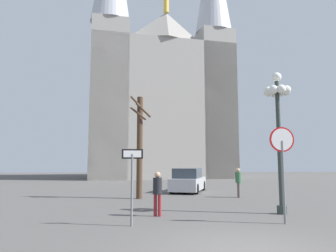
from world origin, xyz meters
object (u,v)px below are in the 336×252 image
Objects in this scene: cathedral at (158,94)px; bare_tree at (140,145)px; stop_sign at (282,155)px; parked_car_near_silver at (188,181)px; pedestrian_standing at (157,189)px; street_lamp at (278,111)px; pedestrian_walking at (238,180)px; one_way_arrow_sign at (132,176)px.

bare_tree is (-2.51, -24.77, -8.36)m from cathedral.
stop_sign is 0.65× the size of parked_car_near_silver.
parked_car_near_silver is 2.97× the size of pedestrian_standing.
cathedral is 6.71× the size of street_lamp.
pedestrian_standing is at bearing -93.51° from cathedral.
pedestrian_walking reaches higher than pedestrian_standing.
pedestrian_walking is at bearing 82.87° from stop_sign.
pedestrian_walking reaches higher than parked_car_near_silver.
street_lamp reaches higher than stop_sign.
bare_tree reaches higher than stop_sign.
one_way_arrow_sign reaches higher than pedestrian_walking.
street_lamp reaches higher than pedestrian_walking.
parked_car_near_silver is at bearing 49.27° from bare_tree.
one_way_arrow_sign is 1.47× the size of pedestrian_standing.
stop_sign is at bearing -58.94° from bare_tree.
cathedral is 26.26m from bare_tree.
stop_sign is at bearing -97.13° from pedestrian_walking.
pedestrian_walking is (5.69, 7.49, -0.53)m from one_way_arrow_sign.
pedestrian_standing is at bearing 62.74° from one_way_arrow_sign.
one_way_arrow_sign reaches higher than pedestrian_standing.
stop_sign is 0.56× the size of street_lamp.
cathedral is at bearing 84.22° from bare_tree.
parked_car_near_silver is at bearing 121.62° from pedestrian_walking.
street_lamp is 5.47m from pedestrian_standing.
street_lamp is 3.45× the size of pedestrian_standing.
stop_sign is 8.76m from bare_tree.
bare_tree is (-5.27, 5.60, -0.98)m from street_lamp.
pedestrian_walking is (0.95, 7.57, -1.17)m from stop_sign.
cathedral is 33.57m from stop_sign.
bare_tree reaches higher than street_lamp.
bare_tree is 3.47× the size of pedestrian_walking.
parked_car_near_silver is 2.91× the size of pedestrian_walking.
cathedral is 31.38m from street_lamp.
one_way_arrow_sign is (-4.74, 0.08, -0.63)m from stop_sign.
parked_car_near_silver is (3.45, 11.13, -0.77)m from one_way_arrow_sign.
one_way_arrow_sign is 7.53m from bare_tree.
bare_tree is at bearing -130.73° from parked_car_near_silver.
street_lamp reaches higher than parked_car_near_silver.
street_lamp is 0.97× the size of bare_tree.
cathedral is at bearing 85.13° from one_way_arrow_sign.
cathedral is 11.97× the size of stop_sign.
one_way_arrow_sign is at bearing -117.26° from pedestrian_standing.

